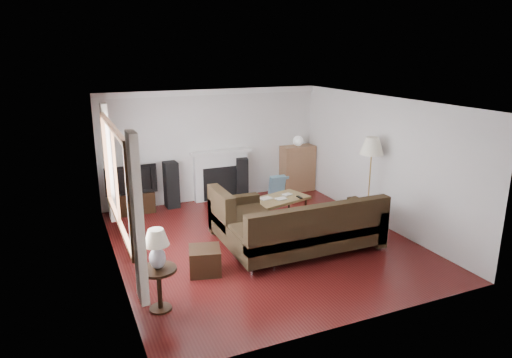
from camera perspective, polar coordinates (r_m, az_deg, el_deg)
name	(u,v)px	position (r m, az deg, el deg)	size (l,w,h in m)	color
room	(263,175)	(7.84, 0.88, 0.51)	(5.10, 5.60, 2.54)	#4C1211
window	(116,176)	(6.94, -17.14, 0.33)	(0.12, 2.74, 1.54)	brown
curtain_near	(138,220)	(5.55, -14.59, -4.95)	(0.10, 0.35, 2.10)	white
curtain_far	(108,163)	(8.45, -17.98, 1.91)	(0.10, 0.35, 2.10)	white
fireplace	(221,175)	(10.44, -4.38, 0.54)	(1.40, 0.26, 1.15)	white
tv_stand	(132,202)	(9.95, -15.23, -2.85)	(0.91, 0.41, 0.45)	black
television	(130,178)	(9.80, -15.45, 0.07)	(1.04, 0.14, 0.60)	black
speaker_left	(171,185)	(10.06, -10.54, -0.70)	(0.28, 0.34, 1.01)	black
speaker_right	(242,178)	(10.52, -1.77, 0.14)	(0.26, 0.32, 0.95)	black
bookshelf	(297,168)	(11.10, 5.20, 1.34)	(0.81, 0.38, 1.11)	brown
globe_lamp	(298,141)	(10.95, 5.29, 4.76)	(0.24, 0.24, 0.24)	white
sectional_sofa	(308,227)	(7.74, 6.51, -6.04)	(2.80, 2.04, 0.90)	black
coffee_table	(279,209)	(9.23, 2.86, -3.72)	(1.19, 0.65, 0.47)	olive
footstool	(205,260)	(7.17, -6.41, -10.08)	(0.48, 0.48, 0.40)	black
floor_lamp	(369,182)	(9.00, 13.99, -0.41)	(0.45, 0.45, 1.75)	#B68C3F
side_table	(160,289)	(6.28, -11.97, -13.31)	(0.48, 0.48, 0.60)	black
table_lamp	(157,249)	(6.03, -12.28, -8.58)	(0.33, 0.33, 0.53)	silver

